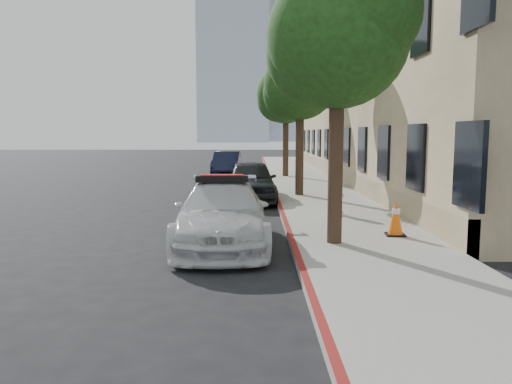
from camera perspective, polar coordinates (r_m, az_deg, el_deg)
The scene contains 14 objects.
ground at distance 12.33m, azimuth -6.08°, elevation -4.41°, with size 120.00×120.00×0.00m, color black.
sidewalk at distance 22.28m, azimuth 5.82°, elevation 0.78°, with size 3.20×50.00×0.15m, color gray.
curb_strip at distance 22.17m, azimuth 1.86°, elevation 0.78°, with size 0.12×50.00×0.15m, color maroon.
building at distance 28.30m, azimuth 16.44°, elevation 11.80°, with size 8.00×36.00×10.00m, color tan.
tower_left at distance 134.99m, azimuth -2.58°, elevation 18.55°, with size 18.00×14.00×60.00m, color #9EA8B7.
tower_right at distance 148.54m, azimuth 2.86°, elevation 14.34°, with size 14.00×14.00×44.00m, color #9EA8B7.
tree_near at distance 10.33m, azimuth 9.54°, elevation 17.22°, with size 2.92×2.82×5.62m.
tree_mid at distance 18.18m, azimuth 5.18°, elevation 12.34°, with size 2.77×2.64×5.43m.
tree_far at distance 26.15m, azimuth 3.51°, elevation 11.14°, with size 3.10×3.00×5.81m.
police_car at distance 10.64m, azimuth -3.88°, elevation -2.44°, with size 2.06×4.75×1.51m.
parked_car_mid at distance 17.40m, azimuth -0.61°, elevation 1.27°, with size 1.70×4.22×1.44m, color black.
parked_car_far at distance 28.12m, azimuth -3.35°, elevation 3.26°, with size 1.43×4.09×1.35m, color black.
fire_hydrant at distance 13.85m, azimuth 9.28°, elevation -0.83°, with size 0.36×0.33×0.87m.
traffic_cone at distance 11.31m, azimuth 15.68°, elevation -2.86°, with size 0.45×0.45×0.79m.
Camera 1 is at (1.26, -12.03, 2.38)m, focal length 35.00 mm.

